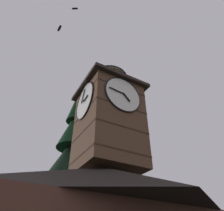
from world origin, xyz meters
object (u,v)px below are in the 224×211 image
at_px(moon, 91,183).
at_px(flying_bird_low, 59,28).
at_px(flying_bird_high, 75,9).
at_px(clock_tower, 109,116).
at_px(pine_tree_behind, 68,187).

distance_m(moon, flying_bird_low, 32.23).
height_order(moon, flying_bird_low, flying_bird_low).
bearing_deg(flying_bird_high, clock_tower, -156.32).
xyz_separation_m(clock_tower, moon, (-11.90, -28.74, 4.06)).
bearing_deg(clock_tower, pine_tree_behind, -90.05).
bearing_deg(flying_bird_high, pine_tree_behind, -114.67).
bearing_deg(flying_bird_low, clock_tower, 161.45).
distance_m(pine_tree_behind, moon, 25.58).
bearing_deg(pine_tree_behind, flying_bird_low, 51.67).
xyz_separation_m(clock_tower, flying_bird_low, (4.57, -1.53, 9.26)).
distance_m(clock_tower, moon, 31.37).
height_order(moon, flying_bird_high, flying_bird_high).
bearing_deg(clock_tower, flying_bird_low, -18.55).
distance_m(flying_bird_high, flying_bird_low, 3.67).
distance_m(moon, flying_bird_high, 34.78).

